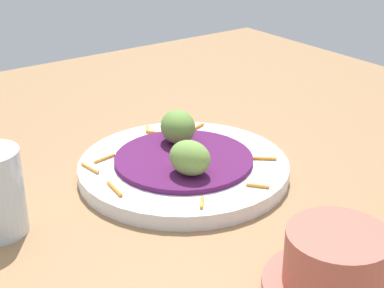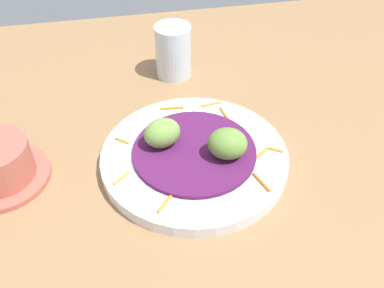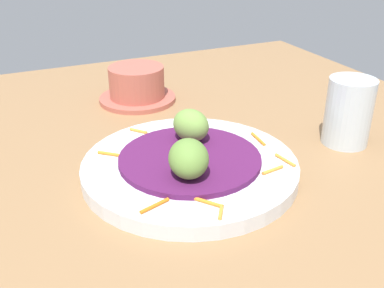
% 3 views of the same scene
% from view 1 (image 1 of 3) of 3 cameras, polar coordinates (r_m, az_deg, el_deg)
% --- Properties ---
extents(table_surface, '(1.10, 1.10, 0.02)m').
position_cam_1_polar(table_surface, '(0.80, 1.36, -1.94)').
color(table_surface, '#936D47').
rests_on(table_surface, ground).
extents(main_plate, '(0.27, 0.27, 0.02)m').
position_cam_1_polar(main_plate, '(0.75, -0.81, -2.38)').
color(main_plate, silver).
rests_on(main_plate, table_surface).
extents(cabbage_bed, '(0.18, 0.18, 0.01)m').
position_cam_1_polar(cabbage_bed, '(0.74, -0.82, -1.50)').
color(cabbage_bed, '#51194C').
rests_on(cabbage_bed, main_plate).
extents(carrot_garnish, '(0.21, 0.24, 0.00)m').
position_cam_1_polar(carrot_garnish, '(0.75, -2.35, -1.37)').
color(carrot_garnish, orange).
rests_on(carrot_garnish, main_plate).
extents(guac_scoop_left, '(0.06, 0.07, 0.04)m').
position_cam_1_polar(guac_scoop_left, '(0.78, -1.39, 1.68)').
color(guac_scoop_left, olive).
rests_on(guac_scoop_left, cabbage_bed).
extents(guac_scoop_center, '(0.05, 0.06, 0.04)m').
position_cam_1_polar(guac_scoop_center, '(0.69, -0.21, -1.36)').
color(guac_scoop_center, '#759E47').
rests_on(guac_scoop_center, cabbage_bed).
extents(terracotta_bowl, '(0.13, 0.13, 0.06)m').
position_cam_1_polar(terracotta_bowl, '(0.56, 13.83, -11.36)').
color(terracotta_bowl, '#B75B4C').
rests_on(terracotta_bowl, table_surface).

